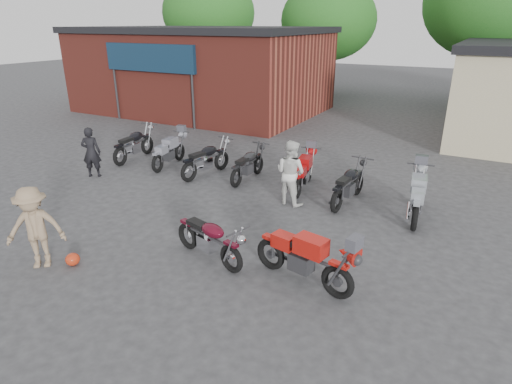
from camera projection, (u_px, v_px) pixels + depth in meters
The scene contains 18 objects.
ground at pixel (171, 274), 8.19m from camera, with size 90.00×90.00×0.00m, color #333335.
brick_building at pixel (203, 72), 22.87m from camera, with size 12.00×8.00×4.00m, color maroon.
tree_0 at pixel (209, 28), 30.84m from camera, with size 6.56×6.56×8.20m, color #165416, non-canonical shape.
tree_1 at pixel (327, 35), 26.98m from camera, with size 5.92×5.92×7.40m, color #165416, non-canonical shape.
tree_2 at pixel (489, 24), 22.72m from camera, with size 7.04×7.04×8.80m, color #165416, non-canonical shape.
vintage_motorcycle at pixel (209, 237), 8.45m from camera, with size 1.85×0.61×1.07m, color #4B0918, non-canonical shape.
sportbike at pixel (305, 255), 7.68m from camera, with size 2.03×0.67×1.18m, color red, non-canonical shape.
helmet at pixel (73, 259), 8.44m from camera, with size 0.28×0.28×0.26m, color #B62E13.
person_dark at pixel (91, 152), 13.08m from camera, with size 0.57×0.37×1.56m, color black.
person_light at pixel (290, 173), 11.07m from camera, with size 0.83×0.65×1.71m, color silver.
person_tan at pixel (35, 228), 8.16m from camera, with size 1.07×0.62×1.66m, color #8D7457.
row_bike_0 at pixel (134, 143), 14.80m from camera, with size 2.08×0.69×1.20m, color black, non-canonical shape.
row_bike_1 at pixel (169, 150), 14.13m from camera, with size 1.90×0.63×1.10m, color gray, non-canonical shape.
row_bike_2 at pixel (206, 157), 13.25m from camera, with size 2.00×0.66×1.16m, color black, non-canonical shape.
row_bike_3 at pixel (248, 163), 12.86m from camera, with size 1.86×0.61×1.08m, color black, non-canonical shape.
row_bike_4 at pixel (304, 170), 12.15m from camera, with size 1.93×0.64×1.12m, color #B50F11, non-canonical shape.
row_bike_5 at pixel (349, 182), 11.20m from camera, with size 1.98×0.65×1.15m, color black, non-canonical shape.
row_bike_6 at pixel (417, 194), 10.37m from camera, with size 2.09×0.69×1.21m, color #959BA2, non-canonical shape.
Camera 1 is at (4.80, -5.39, 4.48)m, focal length 30.00 mm.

